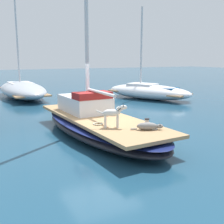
{
  "coord_description": "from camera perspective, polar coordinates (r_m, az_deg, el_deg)",
  "views": [
    {
      "loc": [
        -3.98,
        -8.74,
        2.71
      ],
      "look_at": [
        0.0,
        -1.0,
        1.01
      ],
      "focal_mm": 44.67,
      "sensor_mm": 36.0,
      "label": 1
    }
  ],
  "objects": [
    {
      "name": "coiled_rope",
      "position": [
        8.71,
        -2.91,
        -2.44
      ],
      "size": [
        0.32,
        0.32,
        0.04
      ],
      "primitive_type": "torus",
      "color": "beige",
      "rests_on": "sailboat_main"
    },
    {
      "name": "sailboat_main",
      "position": [
        9.9,
        -2.65,
        -2.85
      ],
      "size": [
        2.9,
        7.36,
        0.66
      ],
      "color": "black",
      "rests_on": "ground"
    },
    {
      "name": "moored_boat_far_astern",
      "position": [
        20.19,
        -17.86,
        4.4
      ],
      "size": [
        2.91,
        7.53,
        7.24
      ],
      "color": "#B2B7C1",
      "rests_on": "ground"
    },
    {
      "name": "cabin_house",
      "position": [
        10.75,
        -5.48,
        1.87
      ],
      "size": [
        1.52,
        2.29,
        0.84
      ],
      "color": "silver",
      "rests_on": "sailboat_main"
    },
    {
      "name": "deck_winch",
      "position": [
        8.68,
        7.16,
        -2.04
      ],
      "size": [
        0.16,
        0.16,
        0.21
      ],
      "color": "#B7B7BC",
      "rests_on": "sailboat_main"
    },
    {
      "name": "moored_boat_starboard_side",
      "position": [
        18.79,
        7.46,
        4.26
      ],
      "size": [
        4.63,
        6.49,
        5.95
      ],
      "color": "white",
      "rests_on": "ground"
    },
    {
      "name": "ground_plane",
      "position": [
        9.98,
        -2.63,
        -4.72
      ],
      "size": [
        120.0,
        120.0,
        0.0
      ],
      "primitive_type": "plane",
      "color": "navy"
    },
    {
      "name": "dog_grey",
      "position": [
        8.12,
        7.45,
        -2.9
      ],
      "size": [
        0.9,
        0.49,
        0.22
      ],
      "color": "gray",
      "rests_on": "sailboat_main"
    },
    {
      "name": "dog_white",
      "position": [
        8.25,
        0.2,
        -0.34
      ],
      "size": [
        0.88,
        0.49,
        0.7
      ],
      "color": "silver",
      "rests_on": "sailboat_main"
    }
  ]
}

